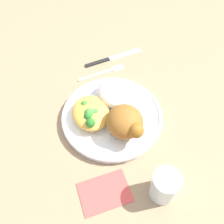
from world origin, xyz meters
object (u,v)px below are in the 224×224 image
water_glass (165,186)px  napkin (105,192)px  mac_cheese_with_broccoli (90,113)px  roasted_chicken (126,122)px  fork (104,72)px  knife (109,59)px  rice_pile (114,92)px  plate (112,116)px

water_glass → napkin: bearing=-106.8°
mac_cheese_with_broccoli → water_glass: (0.23, 0.10, -0.00)m
roasted_chicken → fork: size_ratio=0.71×
knife → napkin: bearing=-18.1°
napkin → roasted_chicken: bearing=144.6°
rice_pile → mac_cheese_with_broccoli: (0.04, -0.07, -0.00)m
plate → knife: plate is taller
fork → napkin: bearing=-16.2°
roasted_chicken → mac_cheese_with_broccoli: bearing=-131.6°
water_glass → napkin: water_glass is taller
roasted_chicken → water_glass: size_ratio=1.30×
napkin → knife: bearing=161.9°
fork → water_glass: bearing=2.7°
mac_cheese_with_broccoli → napkin: 0.19m
knife → fork: bearing=-30.1°
water_glass → fork: bearing=-177.3°
knife → water_glass: bearing=-1.4°
roasted_chicken → water_glass: 0.17m
knife → napkin: 0.42m
water_glass → napkin: (-0.04, -0.12, -0.04)m
mac_cheese_with_broccoli → fork: (-0.16, 0.08, -0.04)m
rice_pile → napkin: 0.25m
rice_pile → fork: 0.13m
napkin → fork: bearing=163.8°
plate → napkin: bearing=-22.0°
rice_pile → water_glass: 0.27m
rice_pile → knife: bearing=167.4°
rice_pile → fork: (-0.12, 0.01, -0.04)m
roasted_chicken → mac_cheese_with_broccoli: (-0.06, -0.07, -0.02)m
plate → rice_pile: bearing=158.5°
roasted_chicken → napkin: size_ratio=0.93×
rice_pile → fork: size_ratio=0.69×
mac_cheese_with_broccoli → napkin: (0.19, -0.02, -0.04)m
fork → plate: bearing=-9.5°
fork → water_glass: 0.39m
roasted_chicken → fork: 0.23m
roasted_chicken → fork: bearing=177.0°
rice_pile → napkin: bearing=-21.9°
plate → knife: (-0.22, 0.06, -0.01)m
knife → water_glass: size_ratio=2.43×
knife → napkin: knife is taller
water_glass → mac_cheese_with_broccoli: bearing=-156.0°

